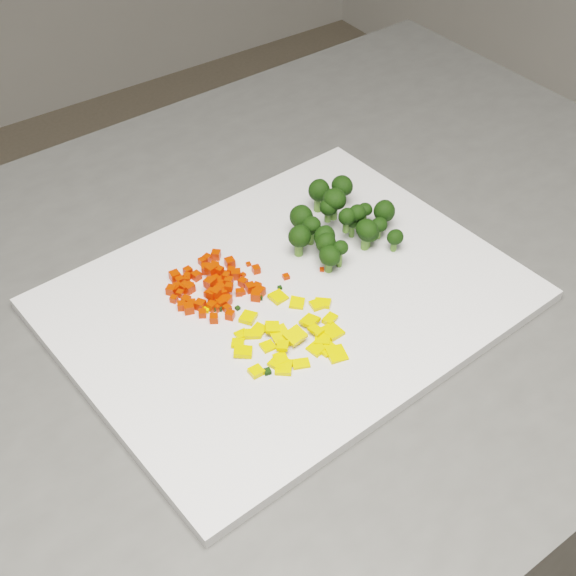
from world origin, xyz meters
TOP-DOWN VIEW (x-y plane):
  - counter_block at (0.30, -0.01)m, footprint 1.11×0.80m
  - cutting_board at (0.28, -0.05)m, footprint 0.47×0.38m
  - carrot_pile at (0.23, 0.00)m, footprint 0.10×0.10m
  - pepper_pile at (0.25, -0.10)m, footprint 0.11×0.11m
  - broccoli_pile at (0.38, -0.01)m, footprint 0.12×0.12m
  - carrot_cube_0 at (0.26, -0.03)m, footprint 0.01×0.01m
  - carrot_cube_1 at (0.22, -0.02)m, footprint 0.01×0.01m
  - carrot_cube_2 at (0.21, -0.02)m, footprint 0.01×0.01m
  - carrot_cube_3 at (0.23, 0.00)m, footprint 0.01×0.01m
  - carrot_cube_4 at (0.23, 0.03)m, footprint 0.01×0.01m
  - carrot_cube_5 at (0.23, 0.03)m, footprint 0.01×0.01m
  - carrot_cube_6 at (0.22, 0.02)m, footprint 0.01×0.01m
  - carrot_cube_7 at (0.22, -0.03)m, footprint 0.01×0.01m
  - carrot_cube_8 at (0.23, 0.01)m, footprint 0.01×0.01m
  - carrot_cube_9 at (0.21, -0.02)m, footprint 0.01×0.01m
  - carrot_cube_10 at (0.22, -0.02)m, footprint 0.01×0.01m
  - carrot_cube_11 at (0.25, 0.01)m, footprint 0.01×0.01m
  - carrot_cube_12 at (0.22, 0.00)m, footprint 0.01×0.01m
  - carrot_cube_13 at (0.20, 0.04)m, footprint 0.01×0.01m
  - carrot_cube_14 at (0.24, 0.01)m, footprint 0.01×0.01m
  - carrot_cube_15 at (0.20, 0.01)m, footprint 0.01×0.01m
  - carrot_cube_16 at (0.18, 0.01)m, footprint 0.01×0.01m
  - carrot_cube_17 at (0.19, 0.02)m, footprint 0.01×0.01m
  - carrot_cube_18 at (0.19, 0.02)m, footprint 0.01×0.01m
  - carrot_cube_19 at (0.22, -0.02)m, footprint 0.01×0.01m
  - carrot_cube_20 at (0.23, 0.02)m, footprint 0.01×0.01m
  - carrot_cube_21 at (0.24, 0.01)m, footprint 0.01×0.01m
  - carrot_cube_22 at (0.22, 0.00)m, footprint 0.01×0.01m
  - carrot_cube_23 at (0.23, 0.02)m, footprint 0.01×0.01m
  - carrot_cube_24 at (0.18, -0.01)m, footprint 0.01×0.01m
  - carrot_cube_25 at (0.20, -0.02)m, footprint 0.01×0.01m
  - carrot_cube_26 at (0.25, -0.04)m, footprint 0.01×0.01m
  - carrot_cube_27 at (0.22, -0.03)m, footprint 0.01×0.01m
  - carrot_cube_28 at (0.20, 0.03)m, footprint 0.01×0.01m
  - carrot_cube_29 at (0.22, -0.04)m, footprint 0.01×0.01m
  - carrot_cube_30 at (0.24, -0.02)m, footprint 0.01×0.01m
  - carrot_cube_31 at (0.21, 0.03)m, footprint 0.01×0.01m
  - carrot_cube_32 at (0.19, -0.00)m, footprint 0.01×0.01m
  - carrot_cube_33 at (0.23, -0.01)m, footprint 0.01×0.01m
  - carrot_cube_34 at (0.25, 0.04)m, footprint 0.01×0.01m
  - carrot_cube_35 at (0.22, -0.00)m, footprint 0.01×0.01m
  - carrot_cube_36 at (0.23, 0.00)m, footprint 0.01×0.01m
  - carrot_cube_37 at (0.25, -0.01)m, footprint 0.01×0.01m
  - carrot_cube_38 at (0.26, 0.02)m, footprint 0.01×0.01m
  - carrot_cube_39 at (0.23, -0.00)m, footprint 0.01×0.01m
  - carrot_cube_40 at (0.19, 0.02)m, footprint 0.01×0.01m
  - carrot_cube_41 at (0.21, -0.01)m, footprint 0.01×0.01m
  - carrot_cube_42 at (0.24, -0.00)m, footprint 0.01×0.01m
  - carrot_cube_43 at (0.20, -0.04)m, footprint 0.01×0.01m
  - carrot_cube_44 at (0.22, -0.02)m, footprint 0.01×0.01m
  - carrot_cube_45 at (0.21, 0.03)m, footprint 0.01×0.01m
  - carrot_cube_46 at (0.26, -0.03)m, footprint 0.01×0.01m
  - carrot_cube_47 at (0.21, -0.01)m, footprint 0.01×0.01m
  - carrot_cube_48 at (0.27, -0.00)m, footprint 0.01×0.01m
  - carrot_cube_49 at (0.24, -0.01)m, footprint 0.01×0.01m
  - carrot_cube_50 at (0.21, -0.03)m, footprint 0.01×0.01m
  - carrot_cube_51 at (0.19, -0.01)m, footprint 0.01×0.01m
  - carrot_cube_52 at (0.20, 0.01)m, footprint 0.01×0.01m
  - carrot_cube_53 at (0.20, 0.02)m, footprint 0.01×0.01m
  - carrot_cube_54 at (0.22, -0.02)m, footprint 0.01×0.01m
  - carrot_cube_55 at (0.19, 0.01)m, footprint 0.01×0.01m
  - carrot_cube_56 at (0.23, 0.04)m, footprint 0.01×0.01m
  - carrot_cube_57 at (0.21, 0.04)m, footprint 0.01×0.01m
  - carrot_cube_58 at (0.23, -0.02)m, footprint 0.01×0.01m
  - carrot_cube_59 at (0.25, -0.02)m, footprint 0.01×0.01m
  - carrot_cube_60 at (0.22, -0.03)m, footprint 0.01×0.01m
  - carrot_cube_61 at (0.23, -0.02)m, footprint 0.01×0.01m
  - carrot_cube_62 at (0.24, 0.02)m, footprint 0.01×0.01m
  - carrot_cube_63 at (0.19, -0.01)m, footprint 0.01×0.01m
  - carrot_cube_64 at (0.23, 0.02)m, footprint 0.01×0.01m
  - carrot_cube_65 at (0.23, 0.00)m, footprint 0.01×0.01m
  - carrot_cube_66 at (0.24, 0.03)m, footprint 0.01×0.01m
  - carrot_cube_67 at (0.25, 0.01)m, footprint 0.01×0.01m
  - carrot_cube_68 at (0.19, -0.03)m, footprint 0.01×0.01m
  - carrot_cube_69 at (0.20, 0.03)m, footprint 0.01×0.01m
  - carrot_cube_70 at (0.24, 0.04)m, footprint 0.01×0.01m
  - carrot_cube_71 at (0.25, 0.00)m, footprint 0.01×0.01m
  - pepper_chunk_0 at (0.22, -0.10)m, footprint 0.01×0.01m
  - pepper_chunk_1 at (0.27, -0.13)m, footprint 0.02×0.01m
  - pepper_chunk_2 at (0.30, -0.08)m, footprint 0.02×0.02m
  - pepper_chunk_3 at (0.27, -0.05)m, footprint 0.02×0.02m
  - pepper_chunk_4 at (0.24, -0.09)m, footprint 0.02×0.02m
  - pepper_chunk_5 at (0.27, -0.12)m, footprint 0.02×0.02m
  - pepper_chunk_6 at (0.24, -0.09)m, footprint 0.02×0.02m
  - pepper_chunk_7 at (0.29, -0.08)m, footprint 0.01×0.02m
  - pepper_chunk_8 at (0.20, -0.09)m, footprint 0.02×0.02m
  - pepper_chunk_9 at (0.28, -0.12)m, footprint 0.02×0.02m
  - pepper_chunk_10 at (0.24, -0.13)m, footprint 0.02×0.02m
  - pepper_chunk_11 at (0.22, -0.12)m, footprint 0.02×0.02m
  - pepper_chunk_12 at (0.23, -0.06)m, footprint 0.02×0.02m
  - pepper_chunk_13 at (0.21, -0.07)m, footprint 0.01×0.01m
  - pepper_chunk_14 at (0.25, -0.10)m, footprint 0.02×0.02m
  - pepper_chunk_15 at (0.22, -0.13)m, footprint 0.02×0.02m
  - pepper_chunk_16 at (0.26, -0.13)m, footprint 0.02×0.02m
  - pepper_chunk_17 at (0.22, -0.12)m, footprint 0.02×0.02m
  - pepper_chunk_18 at (0.27, -0.14)m, footprint 0.02×0.02m
  - pepper_chunk_19 at (0.20, -0.08)m, footprint 0.02×0.02m
  - pepper_chunk_20 at (0.27, -0.11)m, footprint 0.01×0.02m
  - pepper_chunk_21 at (0.23, -0.08)m, footprint 0.02×0.02m
  - pepper_chunk_22 at (0.27, -0.10)m, footprint 0.02×0.02m
  - pepper_chunk_23 at (0.25, -0.11)m, footprint 0.02×0.02m
  - pepper_chunk_24 at (0.22, -0.08)m, footprint 0.02×0.02m
  - pepper_chunk_25 at (0.25, -0.10)m, footprint 0.02×0.02m
  - pepper_chunk_26 at (0.20, -0.12)m, footprint 0.01×0.01m
  - pepper_chunk_27 at (0.29, -0.10)m, footprint 0.02×0.02m
  - pepper_chunk_28 at (0.28, -0.07)m, footprint 0.02×0.02m
  - pepper_chunk_29 at (0.23, -0.11)m, footprint 0.02×0.02m
  - broccoli_floret_0 at (0.39, -0.04)m, footprint 0.03×0.03m
  - broccoli_floret_1 at (0.35, -0.04)m, footprint 0.02×0.02m
  - broccoli_floret_2 at (0.42, -0.00)m, footprint 0.02×0.02m
  - broccoli_floret_3 at (0.39, -0.02)m, footprint 0.03×0.03m
  - broccoli_floret_4 at (0.38, -0.02)m, footprint 0.03×0.03m
  - broccoli_floret_5 at (0.34, -0.03)m, footprint 0.03×0.03m
  - broccoli_floret_6 at (0.35, 0.00)m, footprint 0.02×0.02m
  - broccoli_floret_7 at (0.34, -0.04)m, footprint 0.03×0.03m
  - broccoli_floret_8 at (0.38, 0.01)m, footprint 0.04×0.04m
  - broccoli_floret_9 at (0.42, 0.04)m, footprint 0.03×0.03m
  - broccoli_floret_10 at (0.41, -0.06)m, footprint 0.03×0.03m
  - broccoli_floret_11 at (0.39, 0.05)m, footprint 0.03×0.03m
  - broccoli_floret_12 at (0.43, -0.02)m, footprint 0.03×0.03m
  - broccoli_floret_13 at (0.35, 0.01)m, footprint 0.03×0.03m
  - broccoli_floret_14 at (0.33, -0.00)m, footprint 0.03×0.03m
  - broccoli_floret_15 at (0.35, -0.02)m, footprint 0.03×0.03m
  - broccoli_floret_16 at (0.35, 0.02)m, footprint 0.04×0.04m
  - broccoli_floret_17 at (0.38, 0.01)m, footprint 0.03×0.03m
  - broccoli_floret_18 at (0.41, -0.03)m, footprint 0.03×0.03m
  - broccoli_floret_19 at (0.35, 0.00)m, footprint 0.03×0.03m
  - broccoli_floret_20 at (0.39, -0.01)m, footprint 0.02×0.02m
  - broccoli_floret_21 at (0.39, -0.04)m, footprint 0.03×0.03m
  - stray_bit_0 at (0.29, -0.03)m, footprint 0.01×0.01m
  - stray_bit_1 at (0.25, -0.04)m, footprint 0.01×0.01m
  - stray_bit_2 at (0.26, 0.00)m, footprint 0.01×0.01m
  - stray_bit_3 at (0.24, -0.02)m, footprint 0.01×0.01m
  - stray_bit_4 at (0.33, -0.04)m, footprint 0.01×0.01m
  - stray_bit_5 at (0.22, -0.08)m, footprint 0.01×0.01m
  - stray_bit_6 at (0.20, -0.02)m, footprint 0.01×0.01m
  - stray_bit_7 at (0.27, 0.01)m, footprint 0.01×0.01m
  - stray_bit_8 at (0.21, -0.03)m, footprint 0.01×0.01m
  - stray_bit_9 at (0.23, -0.04)m, footprint 0.00×0.00m
  - stray_bit_10 at (0.21, -0.12)m, footprint 0.01×0.01m
  - stray_bit_11 at (0.28, -0.04)m, footprint 0.01×0.01m
  - stray_bit_12 at (0.36, -0.01)m, footprint 0.01×0.01m

SIDE VIEW (x-z plane):
  - counter_block at x=0.30m, z-range 0.00..0.90m
  - cutting_board at x=0.28m, z-range 0.90..0.91m
  - stray_bit_11 at x=0.28m, z-range 0.91..0.91m
  - pepper_chunk_13 at x=0.21m, z-range 0.91..0.92m
  - stray_bit_9 at x=0.23m, z-range 0.91..0.91m
  - pepper_chunk_0 at x=0.22m, z-range 0.91..0.92m
  - pepper_chunk_10 at x=0.24m, z-range 0.91..0.92m
  - stray_bit_4 at x=0.33m, z-range 0.91..0.91m
  - stray_bit_7 at x=0.27m, z-range 0.91..0.92m
  - stray_bit_2 at x=0.26m, z-range 0.91..0.92m
  - pepper_chunk_1 at x=0.27m, z-range 0.91..0.92m
  - pepper_chunk_25 at x=0.25m, z-range 0.91..0.92m
  - pepper_chunk_16 at x=0.26m, z-range 0.91..0.92m
  - pepper_chunk_19 at x=0.20m, z-range 0.91..0.92m
  - pepper_chunk_14 at x=0.25m, z-range 0.91..0.92m
  - pepper_chunk_18 at x=0.27m, z-range 0.91..0.92m
  - stray_bit_6 at x=0.20m, z-range 0.91..0.92m
  - stray_bit_5 at x=0.22m, z-range 0.91..0.92m
  - pepper_chunk_28 at x=0.28m, z-range 0.91..0.92m
  - pepper_chunk_2 at x=0.30m, z-range 0.91..0.92m
  - pepper_chunk_21 at x=0.23m, z-range 0.91..0.92m
  - pepper_chunk_11 at x=0.22m, z-range 0.91..0.92m
  - pepper_chunk_9 at x=0.28m, z-range 0.91..0.92m
  - pepper_chunk_7 at x=0.29m, z-range 0.91..0.92m
  - pepper_chunk_3 at x=0.27m, z-range 0.91..0.92m
  - stray_bit_10 at x=0.21m, z-range 0.91..0.92m
  - pepper_chunk_5 at x=0.27m, z-range 0.91..0.92m
  - stray_bit_0 at x=0.29m, z-range 0.91..0.92m
  - pepper_chunk_24 at x=0.22m, z-range 0.91..0.92m
  - stray_bit_1 at x=0.25m, z-range 0.91..0.92m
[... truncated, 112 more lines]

